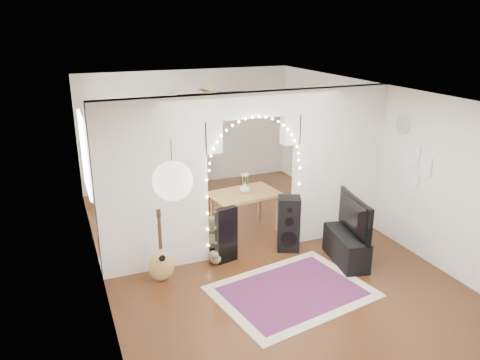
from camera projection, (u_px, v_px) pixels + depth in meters
name	position (u px, v px, depth m)	size (l,w,h in m)	color
floor	(251.00, 249.00, 8.09)	(7.50, 7.50, 0.00)	black
ceiling	(253.00, 92.00, 7.22)	(5.00, 7.50, 0.02)	white
wall_back	(188.00, 128.00, 10.95)	(5.00, 0.02, 2.70)	silver
wall_front	(412.00, 290.00, 4.37)	(5.00, 0.02, 2.70)	silver
wall_left	(94.00, 195.00, 6.77)	(0.02, 7.50, 2.70)	silver
wall_right	(377.00, 159.00, 8.55)	(0.02, 7.50, 2.70)	silver
divider_wall	(252.00, 170.00, 7.63)	(5.00, 0.20, 2.70)	silver
fairy_lights	(255.00, 165.00, 7.48)	(1.64, 0.04, 1.60)	#FFEABF
window	(85.00, 154.00, 8.31)	(0.04, 1.20, 1.40)	white
wall_clock	(403.00, 125.00, 7.77)	(0.31, 0.31, 0.03)	white
picture_frames	(416.00, 166.00, 7.61)	(0.02, 0.50, 0.70)	white
paper_lantern	(173.00, 181.00, 4.59)	(0.40, 0.40, 0.40)	white
ceiling_fan	(212.00, 93.00, 9.07)	(1.10, 1.10, 0.30)	#B6813C
area_rug	(292.00, 291.00, 6.80)	(2.16, 1.63, 0.02)	maroon
guitar_case	(226.00, 235.00, 7.53)	(0.36, 0.12, 0.94)	black
acoustic_guitar	(161.00, 255.00, 6.96)	(0.41, 0.19, 0.99)	tan
tabby_cat	(215.00, 257.00, 7.55)	(0.27, 0.44, 0.29)	brown
floor_speaker	(289.00, 224.00, 7.92)	(0.47, 0.44, 0.96)	black
media_console	(346.00, 248.00, 7.58)	(0.40, 1.00, 0.50)	black
tv	(349.00, 216.00, 7.40)	(1.07, 0.14, 0.62)	black
bookcase	(166.00, 159.00, 10.71)	(1.42, 0.36, 1.46)	#C2AA8D
dining_table	(245.00, 196.00, 8.58)	(1.29, 0.95, 0.76)	olive
flower_vase	(245.00, 188.00, 8.52)	(0.18, 0.18, 0.19)	white
dining_chair_left	(160.00, 203.00, 9.36)	(0.58, 0.60, 0.55)	brown
dining_chair_right	(215.00, 233.00, 8.14)	(0.49, 0.50, 0.46)	brown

